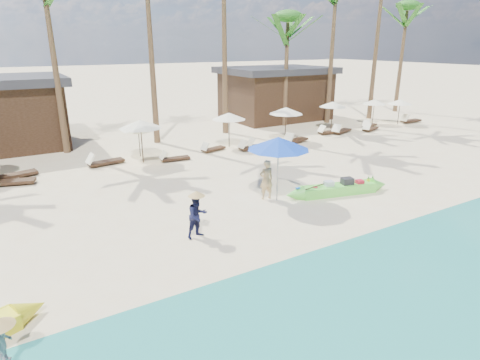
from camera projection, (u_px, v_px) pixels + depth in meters
ground at (234, 231)px, 13.88m from camera, size 240.00×240.00×0.00m
wet_sand_strip at (335, 309)px, 9.80m from camera, size 240.00×4.50×0.01m
green_canoe at (338, 189)px, 17.23m from camera, size 5.34×1.59×0.69m
tourist at (266, 180)px, 16.52m from camera, size 0.65×0.47×1.68m
vendor_green at (197, 216)px, 13.23m from camera, size 0.83×0.69×1.52m
vendor_yellow at (4, 343)px, 7.81m from camera, size 0.51×0.66×0.90m
blue_umbrella at (279, 143)px, 15.82m from camera, size 2.49×2.49×2.68m
lounger_4_left at (9, 181)px, 18.29m from camera, size 2.05×1.11×0.67m
lounger_4_right at (12, 174)px, 19.16m from camera, size 2.09×1.04×0.68m
resort_parasol_5 at (140, 124)px, 21.22m from camera, size 2.28×2.28×2.35m
lounger_5_left at (104, 161)px, 21.29m from camera, size 2.01×0.86×0.66m
resort_parasol_6 at (138, 128)px, 22.55m from camera, size 1.80×1.80×1.85m
lounger_6_left at (173, 158)px, 22.09m from camera, size 1.68×0.63×0.56m
lounger_6_right at (212, 148)px, 24.06m from camera, size 1.72×0.90×0.56m
resort_parasol_7 at (229, 116)px, 24.58m from camera, size 2.09×2.09×2.15m
lounger_7_left at (251, 147)px, 24.39m from camera, size 1.88×0.67×0.63m
lounger_7_right at (260, 145)px, 24.76m from camera, size 1.98×0.79×0.66m
resort_parasol_8 at (286, 111)px, 25.95m from camera, size 2.19×2.19×2.26m
lounger_8_left at (295, 140)px, 26.04m from camera, size 2.09×1.15×0.68m
resort_parasol_9 at (333, 104)px, 29.88m from camera, size 2.01×2.01×2.07m
lounger_9_left at (328, 131)px, 28.64m from camera, size 1.83×0.69×0.61m
lounger_9_right at (341, 130)px, 28.89m from camera, size 2.03×1.15×0.66m
resort_parasol_10 at (375, 102)px, 31.83m from camera, size 1.91×1.91×1.97m
lounger_10_left at (370, 128)px, 29.72m from camera, size 1.84×1.06×0.60m
lounger_10_right at (369, 125)px, 31.01m from camera, size 1.75×1.01×0.57m
resort_parasol_11 at (400, 102)px, 31.73m from camera, size 1.93×1.93×1.99m
lounger_11_left at (410, 120)px, 32.73m from camera, size 1.99×0.62×0.68m
palm_6 at (288, 31)px, 29.61m from camera, size 2.08×2.08×8.51m
palm_7 at (335, 4)px, 30.08m from camera, size 2.08×2.08×11.08m
palm_9 at (406, 21)px, 35.92m from camera, size 2.08×2.08×9.82m
pavilion_east at (275, 93)px, 34.17m from camera, size 8.80×6.60×4.30m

